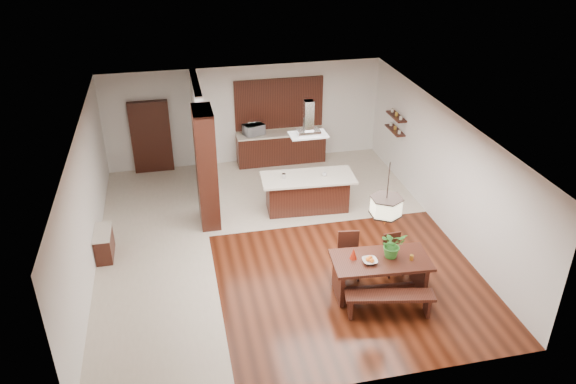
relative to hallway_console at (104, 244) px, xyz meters
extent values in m
plane|color=#331309|center=(3.81, -0.20, -0.32)|extent=(9.00, 9.00, 0.00)
cube|color=white|center=(3.81, -0.20, 2.58)|extent=(8.00, 9.00, 0.04)
cube|color=silver|center=(3.81, 4.30, 1.14)|extent=(8.00, 0.04, 2.90)
cube|color=silver|center=(3.81, -4.70, 1.14)|extent=(8.00, 0.04, 2.90)
cube|color=silver|center=(-0.19, -0.20, 1.14)|extent=(0.04, 9.00, 2.90)
cube|color=silver|center=(7.81, -0.20, 1.14)|extent=(0.04, 9.00, 2.90)
cube|color=beige|center=(1.06, -0.20, -0.31)|extent=(2.50, 9.00, 0.01)
cube|color=beige|center=(5.06, 2.30, -0.31)|extent=(5.50, 4.00, 0.01)
cube|color=#3C1B0F|center=(3.81, -0.20, 2.57)|extent=(8.00, 9.00, 0.02)
cube|color=black|center=(2.41, 1.00, 1.14)|extent=(0.45, 1.00, 2.90)
cube|color=silver|center=(2.41, 3.10, 1.14)|extent=(0.18, 2.40, 2.90)
cube|color=black|center=(0.00, 0.00, 0.00)|extent=(0.37, 0.88, 0.63)
cube|color=black|center=(1.11, 4.20, 0.74)|extent=(1.10, 0.20, 2.10)
cube|color=black|center=(4.81, 4.00, 0.13)|extent=(2.60, 0.60, 0.90)
cube|color=beige|center=(4.81, 4.00, 0.61)|extent=(2.60, 0.62, 0.05)
cube|color=brown|center=(4.81, 4.26, 1.44)|extent=(2.60, 0.08, 1.50)
cube|color=black|center=(7.68, 2.40, 1.08)|extent=(0.26, 0.90, 0.04)
cube|color=black|center=(7.68, 2.40, 1.49)|extent=(0.26, 0.90, 0.04)
cube|color=black|center=(5.48, -2.50, 0.46)|extent=(2.00, 1.11, 0.06)
cube|color=black|center=(4.65, -2.43, 0.05)|extent=(0.15, 0.77, 0.74)
cube|color=black|center=(6.31, -2.56, 0.05)|extent=(0.15, 0.77, 0.74)
imported|color=#2E7627|center=(5.71, -2.45, 0.76)|extent=(0.57, 0.52, 0.55)
imported|color=beige|center=(5.22, -2.56, 0.52)|extent=(0.31, 0.31, 0.07)
cone|color=#9D1D0B|center=(4.95, -2.36, 0.60)|extent=(0.19, 0.19, 0.23)
cylinder|color=gold|center=(6.05, -2.65, 0.54)|extent=(0.09, 0.09, 0.11)
cube|color=black|center=(4.88, 1.06, 0.14)|extent=(2.05, 0.87, 0.90)
cube|color=beige|center=(4.88, 1.01, 0.61)|extent=(2.37, 1.14, 0.05)
imported|color=white|center=(5.29, 0.96, 0.69)|extent=(0.14, 0.14, 0.09)
imported|color=silver|center=(4.01, 4.00, 0.79)|extent=(0.67, 0.56, 0.32)
camera|label=1|loc=(1.76, -10.98, 6.86)|focal=35.00mm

